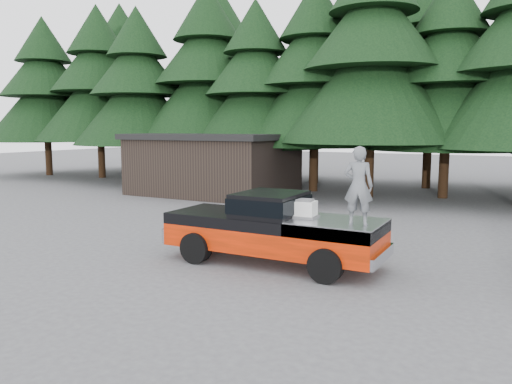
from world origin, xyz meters
The scene contains 7 objects.
ground centered at (0.00, 0.00, 0.00)m, with size 120.00×120.00×0.00m, color #47474A.
pickup_truck centered at (0.26, 0.57, 0.67)m, with size 6.00×2.04×1.33m, color red, non-canonical shape.
truck_cab centered at (0.16, 0.57, 1.62)m, with size 1.66×1.90×0.59m, color black.
air_compressor centered at (1.14, 0.55, 1.54)m, with size 0.60×0.50×0.41m, color silver.
man_on_bed centered at (2.66, 0.26, 2.27)m, with size 0.69×0.45×1.88m, color slate.
utility_building centered at (-9.00, 12.00, 1.67)m, with size 8.40×6.40×3.30m.
treeline centered at (0.42, 17.20, 7.72)m, with size 60.15×16.05×17.50m.
Camera 1 is at (6.04, -11.21, 3.64)m, focal length 35.00 mm.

